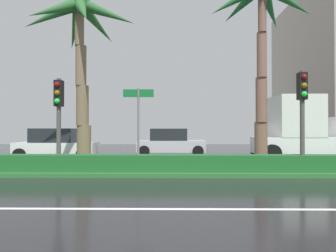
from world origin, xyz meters
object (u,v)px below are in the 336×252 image
traffic_signal_median_right (302,102)px  box_truck_lead (314,132)px  palm_tree_centre_left (262,17)px  street_name_sign (138,118)px  car_in_traffic_leading (57,145)px  palm_tree_mid_left (80,35)px  traffic_signal_median_left (59,107)px  car_in_traffic_second (170,143)px

traffic_signal_median_right → box_truck_lead: (3.03, 5.64, -1.08)m
palm_tree_centre_left → street_name_sign: size_ratio=2.61×
traffic_signal_median_right → box_truck_lead: 6.49m
palm_tree_centre_left → car_in_traffic_leading: bearing=156.8°
palm_tree_mid_left → traffic_signal_median_right: (8.51, -1.96, -3.04)m
traffic_signal_median_left → car_in_traffic_second: 9.42m
palm_tree_mid_left → traffic_signal_median_left: 3.57m
car_in_traffic_leading → traffic_signal_median_left: bearing=-68.4°
traffic_signal_median_right → palm_tree_centre_left: bearing=121.1°
traffic_signal_median_right → box_truck_lead: traffic_signal_median_right is taller
palm_tree_centre_left → traffic_signal_median_left: 8.79m
street_name_sign → traffic_signal_median_right: bearing=-1.4°
car_in_traffic_second → traffic_signal_median_left: bearing=-116.1°
traffic_signal_median_left → car_in_traffic_second: size_ratio=0.79×
street_name_sign → traffic_signal_median_left: bearing=175.9°
street_name_sign → palm_tree_mid_left: bearing=146.0°
street_name_sign → box_truck_lead: bearing=31.8°
traffic_signal_median_left → traffic_signal_median_right: 8.79m
palm_tree_mid_left → car_in_traffic_second: 9.11m
street_name_sign → car_in_traffic_second: street_name_sign is taller
box_truck_lead → traffic_signal_median_right: bearing=-118.3°
palm_tree_centre_left → car_in_traffic_second: 9.72m
box_truck_lead → car_in_traffic_second: bearing=158.6°
box_truck_lead → street_name_sign: bearing=-148.2°
palm_tree_mid_left → car_in_traffic_second: size_ratio=1.70×
car_in_traffic_leading → car_in_traffic_second: same height
palm_tree_mid_left → palm_tree_centre_left: (7.58, -0.42, 0.58)m
street_name_sign → palm_tree_centre_left: bearing=16.0°
palm_tree_centre_left → street_name_sign: 6.57m
street_name_sign → box_truck_lead: box_truck_lead is taller
palm_tree_mid_left → palm_tree_centre_left: size_ratio=0.93×
car_in_traffic_second → box_truck_lead: 8.34m
palm_tree_mid_left → palm_tree_centre_left: bearing=-3.1°
traffic_signal_median_right → car_in_traffic_leading: 12.55m
traffic_signal_median_left → street_name_sign: 3.00m
palm_tree_mid_left → car_in_traffic_second: bearing=60.5°
traffic_signal_median_left → box_truck_lead: traffic_signal_median_left is taller
box_truck_lead → palm_tree_mid_left: bearing=-162.3°
palm_tree_centre_left → car_in_traffic_second: palm_tree_centre_left is taller
car_in_traffic_leading → box_truck_lead: box_truck_lead is taller
palm_tree_centre_left → street_name_sign: (-4.89, -1.40, -4.17)m
car_in_traffic_second → car_in_traffic_leading: bearing=-155.6°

